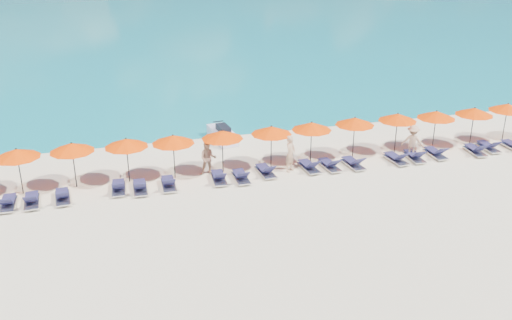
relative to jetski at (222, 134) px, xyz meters
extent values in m
plane|color=beige|center=(0.26, -9.29, -0.40)|extent=(1400.00, 1400.00, 0.00)
cube|color=silver|center=(0.00, 0.03, -0.06)|extent=(1.33, 2.85, 0.63)
cube|color=black|center=(0.02, -0.20, 0.40)|extent=(0.70, 1.20, 0.40)
cylinder|color=black|center=(-0.08, 0.71, 0.57)|extent=(0.64, 0.14, 0.07)
imported|color=tan|center=(2.33, -5.35, 0.55)|extent=(0.82, 0.81, 1.91)
imported|color=tan|center=(-1.77, -4.66, 0.46)|extent=(0.92, 0.64, 1.73)
imported|color=tan|center=(9.30, -5.29, 0.50)|extent=(1.27, 1.10, 1.80)
cylinder|color=black|center=(-10.55, -4.47, 0.70)|extent=(0.05, 0.05, 2.20)
cone|color=#FA3F00|center=(-10.55, -4.47, 1.62)|extent=(2.10, 2.10, 0.42)
sphere|color=black|center=(-10.55, -4.47, 1.84)|extent=(0.08, 0.08, 0.08)
cylinder|color=black|center=(-8.15, -4.36, 0.70)|extent=(0.05, 0.05, 2.20)
cone|color=#FA3F00|center=(-8.15, -4.36, 1.62)|extent=(2.10, 2.10, 0.42)
sphere|color=black|center=(-8.15, -4.36, 1.84)|extent=(0.08, 0.08, 0.08)
cylinder|color=black|center=(-5.66, -4.42, 0.70)|extent=(0.05, 0.05, 2.20)
cone|color=#FA3F00|center=(-5.66, -4.42, 1.62)|extent=(2.10, 2.10, 0.42)
sphere|color=black|center=(-5.66, -4.42, 1.84)|extent=(0.08, 0.08, 0.08)
cylinder|color=black|center=(-3.44, -4.56, 0.70)|extent=(0.05, 0.05, 2.20)
cone|color=#FA3F00|center=(-3.44, -4.56, 1.62)|extent=(2.10, 2.10, 0.42)
sphere|color=black|center=(-3.44, -4.56, 1.84)|extent=(0.08, 0.08, 0.08)
cylinder|color=black|center=(-0.99, -4.54, 0.70)|extent=(0.05, 0.05, 2.20)
cone|color=#FA3F00|center=(-0.99, -4.54, 1.62)|extent=(2.10, 2.10, 0.42)
sphere|color=black|center=(-0.99, -4.54, 1.84)|extent=(0.08, 0.08, 0.08)
cylinder|color=black|center=(1.56, -4.57, 0.70)|extent=(0.05, 0.05, 2.20)
cone|color=#FA3F00|center=(1.56, -4.57, 1.62)|extent=(2.10, 2.10, 0.42)
sphere|color=black|center=(1.56, -4.57, 1.84)|extent=(0.08, 0.08, 0.08)
cylinder|color=black|center=(3.76, -4.52, 0.70)|extent=(0.05, 0.05, 2.20)
cone|color=#FA3F00|center=(3.76, -4.52, 1.62)|extent=(2.10, 2.10, 0.42)
sphere|color=black|center=(3.76, -4.52, 1.84)|extent=(0.08, 0.08, 0.08)
cylinder|color=black|center=(6.26, -4.38, 0.70)|extent=(0.05, 0.05, 2.20)
cone|color=#FA3F00|center=(6.26, -4.38, 1.62)|extent=(2.10, 2.10, 0.42)
sphere|color=black|center=(6.26, -4.38, 1.84)|extent=(0.08, 0.08, 0.08)
cylinder|color=black|center=(8.80, -4.37, 0.70)|extent=(0.05, 0.05, 2.20)
cone|color=#FA3F00|center=(8.80, -4.37, 1.62)|extent=(2.10, 2.10, 0.42)
sphere|color=black|center=(8.80, -4.37, 1.84)|extent=(0.08, 0.08, 0.08)
cylinder|color=black|center=(11.07, -4.53, 0.70)|extent=(0.05, 0.05, 2.20)
cone|color=#FA3F00|center=(11.07, -4.53, 1.62)|extent=(2.10, 2.10, 0.42)
sphere|color=black|center=(11.07, -4.53, 1.84)|extent=(0.08, 0.08, 0.08)
cylinder|color=black|center=(13.47, -4.57, 0.70)|extent=(0.05, 0.05, 2.20)
cone|color=#FA3F00|center=(13.47, -4.57, 1.62)|extent=(2.10, 2.10, 0.42)
sphere|color=black|center=(13.47, -4.57, 1.84)|extent=(0.08, 0.08, 0.08)
cylinder|color=black|center=(15.80, -4.40, 0.70)|extent=(0.05, 0.05, 2.20)
cone|color=#FA3F00|center=(15.80, -4.40, 1.62)|extent=(2.10, 2.10, 0.42)
sphere|color=black|center=(15.80, -4.40, 1.84)|extent=(0.08, 0.08, 0.08)
cube|color=silver|center=(-11.06, -5.80, -0.26)|extent=(0.66, 1.71, 0.06)
cube|color=#23224E|center=(-11.05, -5.55, -0.10)|extent=(0.57, 1.11, 0.04)
cube|color=#23224E|center=(-11.07, -6.35, 0.15)|extent=(0.56, 0.55, 0.43)
cube|color=silver|center=(-10.07, -5.84, -0.26)|extent=(0.69, 1.72, 0.06)
cube|color=#23224E|center=(-10.08, -5.59, -0.10)|extent=(0.59, 1.12, 0.04)
cube|color=#23224E|center=(-10.04, -6.39, 0.15)|extent=(0.57, 0.56, 0.43)
cube|color=silver|center=(-8.75, -5.80, -0.26)|extent=(0.72, 1.73, 0.06)
cube|color=#23224E|center=(-8.76, -5.55, -0.10)|extent=(0.62, 1.13, 0.04)
cube|color=#23224E|center=(-8.71, -6.35, 0.15)|extent=(0.58, 0.57, 0.43)
cube|color=silver|center=(-6.24, -5.48, -0.26)|extent=(0.72, 1.73, 0.06)
cube|color=#23224E|center=(-6.23, -5.23, -0.10)|extent=(0.61, 1.13, 0.04)
cube|color=#23224E|center=(-6.27, -6.03, 0.15)|extent=(0.58, 0.57, 0.43)
cube|color=silver|center=(-5.27, -5.74, -0.26)|extent=(0.68, 1.72, 0.06)
cube|color=#23224E|center=(-5.26, -5.49, -0.10)|extent=(0.59, 1.12, 0.04)
cube|color=#23224E|center=(-5.29, -6.29, 0.15)|extent=(0.57, 0.56, 0.43)
cube|color=silver|center=(-3.92, -5.68, -0.26)|extent=(0.67, 1.72, 0.06)
cube|color=#23224E|center=(-3.91, -5.43, -0.10)|extent=(0.59, 1.12, 0.04)
cube|color=#23224E|center=(-3.94, -6.23, 0.15)|extent=(0.57, 0.55, 0.43)
cube|color=silver|center=(-1.45, -5.64, -0.26)|extent=(0.73, 1.74, 0.06)
cube|color=#23224E|center=(-1.44, -5.39, -0.10)|extent=(0.62, 1.13, 0.04)
cube|color=#23224E|center=(-1.49, -6.19, 0.15)|extent=(0.58, 0.57, 0.43)
cube|color=silver|center=(-0.39, -5.81, -0.26)|extent=(0.65, 1.71, 0.06)
cube|color=#23224E|center=(-0.38, -5.56, -0.10)|extent=(0.57, 1.11, 0.04)
cube|color=#23224E|center=(-0.39, -6.36, 0.15)|extent=(0.56, 0.55, 0.43)
cube|color=silver|center=(0.99, -5.47, -0.26)|extent=(0.72, 1.73, 0.06)
cube|color=#23224E|center=(0.97, -5.22, -0.10)|extent=(0.62, 1.13, 0.04)
cube|color=#23224E|center=(1.02, -6.02, 0.15)|extent=(0.58, 0.57, 0.43)
cube|color=silver|center=(3.29, -5.51, -0.26)|extent=(0.74, 1.74, 0.06)
cube|color=#23224E|center=(3.27, -5.26, -0.10)|extent=(0.63, 1.14, 0.04)
cube|color=#23224E|center=(3.33, -6.06, 0.15)|extent=(0.59, 0.58, 0.43)
cube|color=silver|center=(4.38, -5.61, -0.26)|extent=(0.77, 1.75, 0.06)
cube|color=#23224E|center=(4.35, -5.36, -0.10)|extent=(0.65, 1.14, 0.04)
cube|color=#23224E|center=(4.43, -6.16, 0.15)|extent=(0.60, 0.58, 0.43)
cube|color=silver|center=(5.65, -5.73, -0.26)|extent=(0.76, 1.75, 0.06)
cube|color=#23224E|center=(5.63, -5.48, -0.10)|extent=(0.64, 1.14, 0.04)
cube|color=#23224E|center=(5.70, -6.28, 0.15)|extent=(0.59, 0.58, 0.43)
cube|color=silver|center=(8.12, -5.75, -0.26)|extent=(0.75, 1.74, 0.06)
cube|color=#23224E|center=(8.10, -5.50, -0.10)|extent=(0.64, 1.14, 0.04)
cube|color=#23224E|center=(8.17, -6.30, 0.15)|extent=(0.59, 0.58, 0.43)
cube|color=silver|center=(9.23, -5.73, -0.26)|extent=(0.75, 1.74, 0.06)
cube|color=#23224E|center=(9.25, -5.48, -0.10)|extent=(0.64, 1.14, 0.04)
cube|color=#23224E|center=(9.18, -6.28, 0.15)|extent=(0.59, 0.58, 0.43)
cube|color=silver|center=(10.58, -5.62, -0.26)|extent=(0.66, 1.71, 0.06)
cube|color=#23224E|center=(10.59, -5.37, -0.10)|extent=(0.57, 1.11, 0.04)
cube|color=#23224E|center=(10.57, -6.17, 0.15)|extent=(0.56, 0.55, 0.43)
cube|color=silver|center=(12.93, -5.82, -0.26)|extent=(0.79, 1.75, 0.06)
cube|color=#23224E|center=(12.95, -5.57, -0.10)|extent=(0.66, 1.15, 0.04)
cube|color=#23224E|center=(12.87, -6.36, 0.15)|extent=(0.60, 0.59, 0.43)
cube|color=silver|center=(13.97, -5.55, -0.26)|extent=(0.70, 1.73, 0.06)
cube|color=#23224E|center=(13.98, -5.30, -0.10)|extent=(0.60, 1.12, 0.04)
cube|color=#23224E|center=(13.95, -6.10, 0.15)|extent=(0.57, 0.56, 0.43)
cube|color=#23224E|center=(15.43, -5.54, -0.10)|extent=(0.56, 1.11, 0.04)
camera|label=1|loc=(-6.67, -30.66, 11.01)|focal=40.00mm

